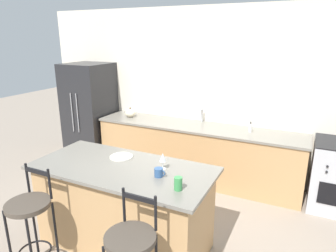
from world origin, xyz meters
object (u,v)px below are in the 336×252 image
(coffee_mug, at_px, (159,172))
(tumbler_cup, at_px, (178,184))
(bar_stool_near, at_px, (30,216))
(pumpkin_decoration, at_px, (130,113))
(wine_glass, at_px, (163,158))
(soap_bottle, at_px, (250,128))
(refrigerator, at_px, (91,113))
(bar_stool_far, at_px, (131,251))
(dinner_plate, at_px, (121,157))

(coffee_mug, bearing_deg, tumbler_cup, -30.06)
(tumbler_cup, bearing_deg, bar_stool_near, -157.50)
(tumbler_cup, relative_size, pumpkin_decoration, 0.68)
(wine_glass, xyz_separation_m, coffee_mug, (0.04, -0.17, -0.08))
(tumbler_cup, bearing_deg, coffee_mug, 149.94)
(wine_glass, distance_m, coffee_mug, 0.20)
(wine_glass, relative_size, soap_bottle, 1.10)
(refrigerator, xyz_separation_m, soap_bottle, (2.87, 0.08, 0.07))
(bar_stool_far, height_order, coffee_mug, bar_stool_far)
(wine_glass, bearing_deg, bar_stool_near, -138.17)
(coffee_mug, relative_size, tumbler_cup, 0.95)
(coffee_mug, xyz_separation_m, pumpkin_decoration, (-1.54, 1.90, -0.01))
(bar_stool_near, xyz_separation_m, tumbler_cup, (1.29, 0.53, 0.38))
(tumbler_cup, relative_size, soap_bottle, 0.76)
(wine_glass, bearing_deg, bar_stool_far, -79.88)
(dinner_plate, bearing_deg, wine_glass, -7.18)
(refrigerator, bearing_deg, coffee_mug, -37.86)
(bar_stool_near, bearing_deg, tumbler_cup, 22.50)
(wine_glass, xyz_separation_m, tumbler_cup, (0.32, -0.33, -0.06))
(bar_stool_near, bearing_deg, wine_glass, 41.83)
(soap_bottle, bearing_deg, bar_stool_far, -98.57)
(dinner_plate, distance_m, coffee_mug, 0.65)
(bar_stool_far, bearing_deg, pumpkin_decoration, 122.52)
(bar_stool_near, height_order, bar_stool_far, same)
(wine_glass, bearing_deg, dinner_plate, 172.82)
(wine_glass, bearing_deg, refrigerator, 144.34)
(bar_stool_far, height_order, wine_glass, wine_glass)
(soap_bottle, bearing_deg, dinner_plate, -123.36)
(wine_glass, bearing_deg, pumpkin_decoration, 130.94)
(bar_stool_near, distance_m, pumpkin_decoration, 2.67)
(soap_bottle, bearing_deg, wine_glass, -107.39)
(soap_bottle, bearing_deg, coffee_mug, -104.66)
(bar_stool_near, xyz_separation_m, dinner_plate, (0.41, 0.94, 0.33))
(coffee_mug, height_order, tumbler_cup, tumbler_cup)
(coffee_mug, xyz_separation_m, soap_bottle, (0.50, 1.92, -0.02))
(coffee_mug, height_order, pumpkin_decoration, pumpkin_decoration)
(coffee_mug, bearing_deg, soap_bottle, 75.34)
(bar_stool_far, height_order, pumpkin_decoration, bar_stool_far)
(refrigerator, bearing_deg, tumbler_cup, -37.12)
(tumbler_cup, bearing_deg, dinner_plate, 155.30)
(bar_stool_near, relative_size, coffee_mug, 9.30)
(bar_stool_near, bearing_deg, coffee_mug, 34.36)
(bar_stool_far, distance_m, coffee_mug, 0.79)
(coffee_mug, distance_m, soap_bottle, 1.99)
(bar_stool_far, height_order, soap_bottle, bar_stool_far)
(bar_stool_near, height_order, tumbler_cup, bar_stool_near)
(refrigerator, bearing_deg, dinner_plate, -42.10)
(refrigerator, bearing_deg, soap_bottle, 1.54)
(coffee_mug, bearing_deg, pumpkin_decoration, 129.06)
(bar_stool_far, relative_size, dinner_plate, 4.09)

